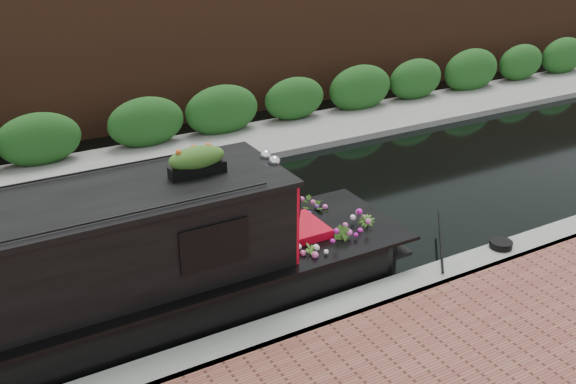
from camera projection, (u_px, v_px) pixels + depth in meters
ground at (226, 235)px, 12.09m from camera, size 80.00×80.00×0.00m
near_bank_coping at (318, 327)px, 9.48m from camera, size 40.00×0.60×0.50m
far_bank_path at (153, 163)px, 15.42m from camera, size 40.00×2.40×0.34m
far_hedge at (141, 152)px, 16.13m from camera, size 40.00×1.10×2.80m
far_brick_wall at (118, 129)px, 17.80m from camera, size 40.00×1.00×8.00m
rope_fender at (385, 241)px, 11.58m from camera, size 0.31×0.36×0.31m
coiled_mooring_rope at (501, 244)px, 11.15m from camera, size 0.40×0.40×0.12m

